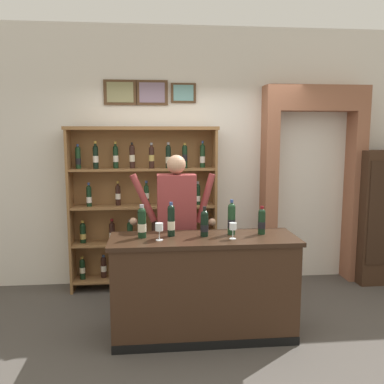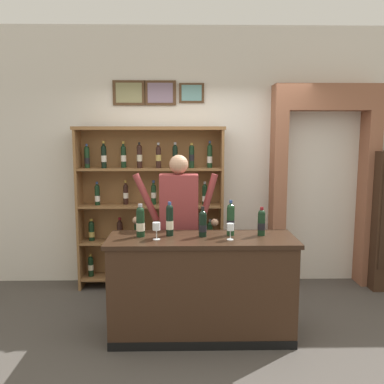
% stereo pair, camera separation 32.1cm
% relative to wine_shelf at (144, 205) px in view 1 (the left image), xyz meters
% --- Properties ---
extents(ground_plane, '(14.00, 14.00, 0.02)m').
position_rel_wine_shelf_xyz_m(ground_plane, '(0.67, -1.33, -1.06)').
color(ground_plane, '#47423D').
extents(back_wall, '(12.00, 0.19, 3.23)m').
position_rel_wine_shelf_xyz_m(back_wall, '(0.67, 0.26, 0.57)').
color(back_wall, silver).
rests_on(back_wall, ground).
extents(wine_shelf, '(1.81, 0.32, 2.00)m').
position_rel_wine_shelf_xyz_m(wine_shelf, '(0.00, 0.00, 0.00)').
color(wine_shelf, olive).
rests_on(wine_shelf, ground).
extents(archway_doorway, '(1.30, 0.45, 2.51)m').
position_rel_wine_shelf_xyz_m(archway_doorway, '(2.16, 0.13, 0.37)').
color(archway_doorway, '#935B42').
rests_on(archway_doorway, ground).
extents(tasting_counter, '(1.75, 0.60, 0.96)m').
position_rel_wine_shelf_xyz_m(tasting_counter, '(0.58, -1.34, -0.56)').
color(tasting_counter, '#382316').
rests_on(tasting_counter, ground).
extents(shopkeeper, '(0.91, 0.22, 1.70)m').
position_rel_wine_shelf_xyz_m(shopkeeper, '(0.36, -0.77, 0.00)').
color(shopkeeper, '#2D3347').
rests_on(shopkeeper, ground).
extents(tasting_bottle_bianco, '(0.08, 0.08, 0.31)m').
position_rel_wine_shelf_xyz_m(tasting_bottle_bianco, '(0.01, -1.29, 0.06)').
color(tasting_bottle_bianco, black).
rests_on(tasting_bottle_bianco, tasting_counter).
extents(tasting_bottle_prosecco, '(0.07, 0.07, 0.32)m').
position_rel_wine_shelf_xyz_m(tasting_bottle_prosecco, '(0.28, -1.26, 0.07)').
color(tasting_bottle_prosecco, black).
rests_on(tasting_bottle_prosecco, tasting_counter).
extents(tasting_bottle_brunello, '(0.07, 0.07, 0.28)m').
position_rel_wine_shelf_xyz_m(tasting_bottle_brunello, '(0.59, -1.30, 0.04)').
color(tasting_bottle_brunello, black).
rests_on(tasting_bottle_brunello, tasting_counter).
extents(tasting_bottle_chianti, '(0.07, 0.07, 0.34)m').
position_rel_wine_shelf_xyz_m(tasting_bottle_chianti, '(0.85, -1.26, 0.07)').
color(tasting_bottle_chianti, '#19381E').
rests_on(tasting_bottle_chianti, tasting_counter).
extents(tasting_bottle_riserva, '(0.07, 0.07, 0.27)m').
position_rel_wine_shelf_xyz_m(tasting_bottle_riserva, '(1.14, -1.27, 0.05)').
color(tasting_bottle_riserva, black).
rests_on(tasting_bottle_riserva, tasting_counter).
extents(wine_glass_center, '(0.07, 0.07, 0.15)m').
position_rel_wine_shelf_xyz_m(wine_glass_center, '(0.83, -1.43, 0.03)').
color(wine_glass_center, silver).
rests_on(wine_glass_center, tasting_counter).
extents(wine_glass_spare, '(0.07, 0.07, 0.16)m').
position_rel_wine_shelf_xyz_m(wine_glass_spare, '(0.16, -1.41, 0.03)').
color(wine_glass_spare, silver).
rests_on(wine_glass_spare, tasting_counter).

